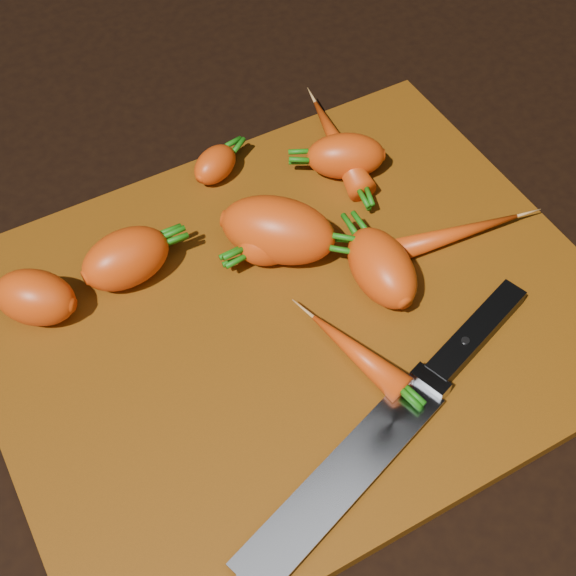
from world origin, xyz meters
TOP-DOWN VIEW (x-y plane):
  - ground at (0.00, 0.00)m, footprint 2.00×2.00m
  - cutting_board at (0.00, 0.00)m, footprint 0.50×0.40m
  - carrot_0 at (-0.10, 0.10)m, footprint 0.08×0.05m
  - carrot_1 at (-0.18, 0.10)m, footprint 0.08×0.08m
  - carrot_2 at (0.02, 0.06)m, footprint 0.11×0.11m
  - carrot_3 at (0.08, -0.01)m, footprint 0.06×0.09m
  - carrot_4 at (0.02, 0.06)m, footprint 0.07×0.05m
  - carrot_5 at (0.01, 0.17)m, footprint 0.06×0.05m
  - carrot_6 at (0.12, 0.12)m, footprint 0.08×0.07m
  - carrot_7 at (0.13, 0.14)m, footprint 0.05×0.13m
  - carrot_8 at (0.15, -0.00)m, footprint 0.13×0.04m
  - carrot_9 at (0.02, -0.07)m, footprint 0.05×0.10m
  - knife at (-0.03, -0.14)m, footprint 0.31×0.13m

SIDE VIEW (x-z plane):
  - ground at x=0.00m, z-range -0.01..0.00m
  - cutting_board at x=0.00m, z-range 0.00..0.01m
  - knife at x=-0.03m, z-range 0.01..0.03m
  - carrot_8 at x=0.15m, z-range 0.01..0.04m
  - carrot_9 at x=0.02m, z-range 0.01..0.04m
  - carrot_7 at x=0.13m, z-range 0.01..0.04m
  - carrot_5 at x=0.01m, z-range 0.01..0.04m
  - carrot_6 at x=0.12m, z-range 0.01..0.05m
  - carrot_4 at x=0.02m, z-range 0.01..0.06m
  - carrot_1 at x=-0.18m, z-range 0.01..0.06m
  - carrot_3 at x=0.08m, z-range 0.01..0.06m
  - carrot_0 at x=-0.10m, z-range 0.01..0.06m
  - carrot_2 at x=0.02m, z-range 0.01..0.07m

